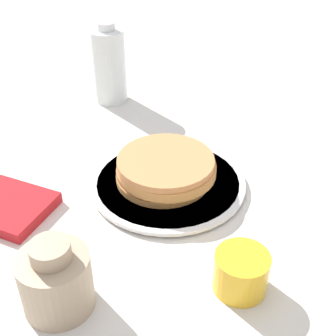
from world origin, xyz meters
name	(u,v)px	position (x,y,z in m)	size (l,w,h in m)	color
ground_plane	(159,195)	(0.00, 0.00, 0.00)	(4.00, 4.00, 0.00)	silver
plate	(168,183)	(0.03, -0.01, 0.01)	(0.28, 0.28, 0.01)	white
pancake_stack	(166,169)	(0.03, -0.01, 0.04)	(0.18, 0.18, 0.05)	#BF874A
juice_glass	(241,272)	(-0.17, -0.17, 0.03)	(0.08, 0.08, 0.06)	yellow
cream_jug	(56,280)	(-0.26, 0.06, 0.05)	(0.10, 0.10, 0.11)	tan
water_bottle_near	(109,65)	(0.33, 0.21, 0.09)	(0.08, 0.08, 0.19)	silver
napkin	(9,207)	(-0.11, 0.23, 0.01)	(0.14, 0.15, 0.02)	red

